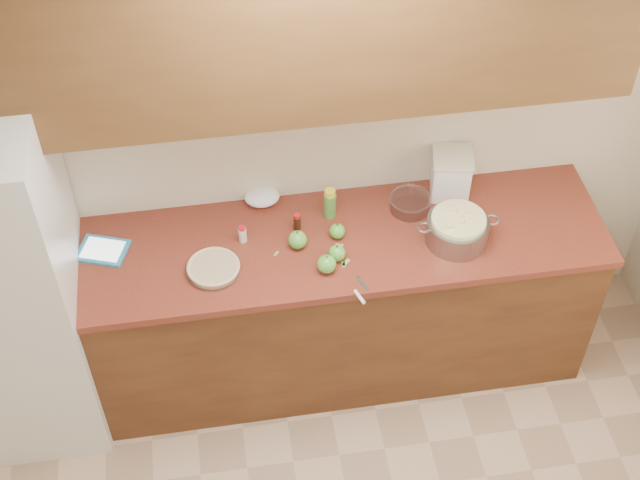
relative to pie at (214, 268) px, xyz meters
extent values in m
plane|color=white|center=(0.50, -1.37, 1.66)|extent=(3.60, 3.60, 0.00)
plane|color=beige|center=(0.50, 0.43, 0.36)|extent=(3.60, 0.00, 3.60)
cube|color=#5A3519|center=(0.50, 0.11, -0.50)|extent=(2.60, 0.65, 0.88)
cube|color=brown|center=(0.50, 0.11, -0.04)|extent=(2.64, 0.68, 0.04)
cube|color=brown|center=(0.50, 0.26, 1.01)|extent=(2.60, 0.34, 0.70)
cylinder|color=silver|center=(0.00, 0.00, 0.00)|extent=(0.24, 0.24, 0.03)
cylinder|color=beige|center=(0.00, 0.00, 0.00)|extent=(0.22, 0.22, 0.03)
torus|color=beige|center=(0.00, 0.00, 0.01)|extent=(0.24, 0.24, 0.02)
cylinder|color=gray|center=(1.10, 0.02, 0.04)|extent=(0.28, 0.28, 0.12)
torus|color=gray|center=(0.95, 0.02, 0.09)|extent=(0.07, 0.07, 0.01)
torus|color=gray|center=(1.26, 0.02, 0.09)|extent=(0.07, 0.07, 0.01)
cylinder|color=#F3EFA4|center=(1.10, 0.02, 0.06)|extent=(0.25, 0.25, 0.13)
cube|color=white|center=(1.15, 0.34, 0.09)|extent=(0.21, 0.21, 0.21)
cube|color=beige|center=(1.15, 0.34, 0.20)|extent=(0.22, 0.22, 0.02)
cube|color=teal|center=(-0.49, 0.20, -0.01)|extent=(0.26, 0.23, 0.01)
cube|color=white|center=(-0.49, 0.20, -0.01)|extent=(0.21, 0.18, 0.00)
cube|color=gray|center=(0.63, -0.17, -0.02)|extent=(0.05, 0.09, 0.00)
cylinder|color=white|center=(0.61, -0.25, -0.01)|extent=(0.04, 0.08, 0.02)
cylinder|color=#4C8C38|center=(0.56, 0.27, 0.05)|extent=(0.06, 0.06, 0.13)
cylinder|color=yellow|center=(0.56, 0.27, 0.13)|extent=(0.05, 0.05, 0.03)
cylinder|color=beige|center=(0.15, 0.17, 0.02)|extent=(0.04, 0.04, 0.07)
cylinder|color=red|center=(0.15, 0.17, 0.06)|extent=(0.03, 0.03, 0.02)
cylinder|color=black|center=(0.40, 0.20, 0.02)|extent=(0.03, 0.03, 0.08)
cylinder|color=red|center=(0.40, 0.20, 0.07)|extent=(0.03, 0.03, 0.02)
cylinder|color=silver|center=(0.94, 0.25, 0.02)|extent=(0.19, 0.19, 0.07)
torus|color=silver|center=(0.94, 0.25, 0.05)|extent=(0.20, 0.20, 0.01)
ellipsoid|color=white|center=(0.26, 0.40, 0.01)|extent=(0.20, 0.18, 0.07)
sphere|color=#54A836|center=(0.39, 0.09, 0.02)|extent=(0.09, 0.09, 0.09)
cylinder|color=#3F2D19|center=(0.39, 0.09, 0.07)|extent=(0.01, 0.01, 0.01)
sphere|color=#54A836|center=(0.57, 0.12, 0.02)|extent=(0.07, 0.07, 0.07)
cylinder|color=#3F2D19|center=(0.57, 0.12, 0.06)|extent=(0.01, 0.01, 0.01)
sphere|color=#54A836|center=(0.49, -0.07, 0.02)|extent=(0.09, 0.09, 0.09)
cylinder|color=#3F2D19|center=(0.49, -0.07, 0.07)|extent=(0.01, 0.01, 0.01)
sphere|color=#54A836|center=(0.55, -0.01, 0.02)|extent=(0.08, 0.08, 0.08)
cylinder|color=#3F2D19|center=(0.55, -0.01, 0.06)|extent=(0.01, 0.01, 0.01)
cube|color=#82B357|center=(0.29, 0.06, -0.02)|extent=(0.03, 0.03, 0.00)
cube|color=#82B357|center=(0.59, -0.04, -0.02)|extent=(0.05, 0.05, 0.00)
cube|color=#82B357|center=(0.57, 0.07, -0.02)|extent=(0.04, 0.03, 0.00)
cube|color=#82B357|center=(0.57, -0.05, -0.02)|extent=(0.01, 0.04, 0.00)
camera|label=1|loc=(0.06, -2.64, 2.93)|focal=50.00mm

